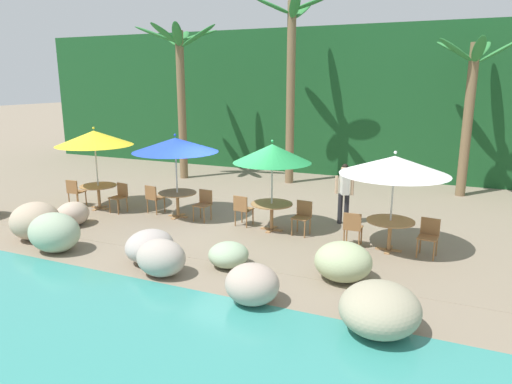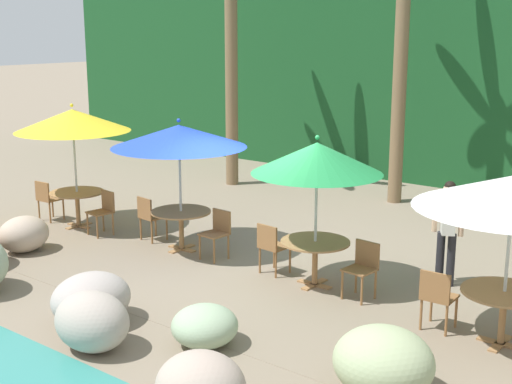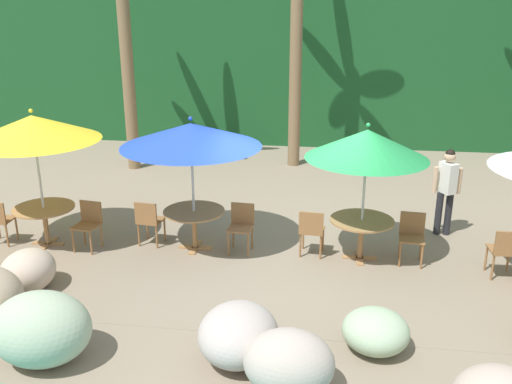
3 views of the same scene
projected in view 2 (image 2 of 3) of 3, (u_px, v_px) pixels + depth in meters
name	position (u px, v px, depth m)	size (l,w,h in m)	color
ground_plane	(258.00, 270.00, 11.99)	(120.00, 120.00, 0.00)	gray
terrace_deck	(258.00, 270.00, 11.99)	(18.00, 5.20, 0.01)	gray
foliage_backdrop	(472.00, 67.00, 18.20)	(28.00, 2.40, 6.00)	#194C23
rock_seawall	(121.00, 303.00, 9.49)	(16.11, 3.47, 0.98)	#9FB192
umbrella_yellow	(73.00, 120.00, 14.09)	(2.30, 2.30, 2.54)	silver
dining_table_yellow	(77.00, 198.00, 14.46)	(1.10, 1.10, 0.74)	#A37547
chair_yellow_seaward	(104.00, 209.00, 13.94)	(0.48, 0.48, 0.87)	olive
chair_yellow_inland	(47.00, 198.00, 14.89)	(0.44, 0.45, 0.87)	olive
umbrella_blue	(179.00, 136.00, 12.61)	(2.44, 2.44, 2.44)	silver
dining_table_blue	(181.00, 218.00, 12.95)	(1.10, 1.10, 0.74)	#A37547
chair_blue_seaward	(218.00, 231.00, 12.49)	(0.45, 0.45, 0.87)	olive
chair_blue_inland	(149.00, 215.00, 13.50)	(0.47, 0.48, 0.87)	olive
umbrella_green	(317.00, 158.00, 10.82)	(2.04, 2.04, 2.42)	silver
dining_table_green	(315.00, 249.00, 11.15)	(1.10, 1.10, 0.74)	#A37547
chair_green_seaward	(363.00, 265.00, 10.67)	(0.46, 0.46, 0.87)	olive
chair_green_inland	(271.00, 245.00, 11.68)	(0.46, 0.46, 0.87)	olive
dining_table_white	(504.00, 300.00, 9.05)	(1.10, 1.10, 0.74)	#A37547
chair_white_inland	(437.00, 295.00, 9.48)	(0.44, 0.44, 0.87)	olive
palm_tree_nearest	(231.00, 22.00, 17.59)	(3.16, 3.28, 5.95)	brown
palm_tree_second	(403.00, 13.00, 15.67)	(2.76, 2.66, 6.82)	brown
waiter_in_white	(448.00, 225.00, 11.10)	(0.52, 0.39, 1.70)	#232328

